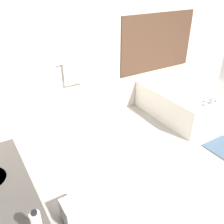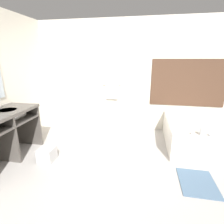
# 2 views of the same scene
# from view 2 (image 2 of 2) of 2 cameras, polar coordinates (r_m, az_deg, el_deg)

# --- Properties ---
(ground_plane) EXTENTS (16.00, 16.00, 0.00)m
(ground_plane) POSITION_cam_2_polar(r_m,az_deg,el_deg) (2.90, -2.15, -21.01)
(ground_plane) COLOR #A8A39E
(ground_plane) RESTS_ON ground
(wall_back_with_blinds) EXTENTS (7.40, 0.13, 2.70)m
(wall_back_with_blinds) POSITION_cam_2_polar(r_m,az_deg,el_deg) (4.49, 4.77, 11.41)
(wall_back_with_blinds) COLOR silver
(wall_back_with_blinds) RESTS_ON ground_plane
(vanity_counter) EXTENTS (0.64, 1.41, 0.91)m
(vanity_counter) POSITION_cam_2_polar(r_m,az_deg,el_deg) (3.57, -32.35, -4.08)
(vanity_counter) COLOR #4C4742
(vanity_counter) RESTS_ON ground_plane
(bathtub) EXTENTS (0.95, 1.53, 0.65)m
(bathtub) POSITION_cam_2_polar(r_m,az_deg,el_deg) (4.06, 24.14, -6.10)
(bathtub) COLOR silver
(bathtub) RESTS_ON ground_plane
(waste_bin) EXTENTS (0.27, 0.27, 0.25)m
(waste_bin) POSITION_cam_2_polar(r_m,az_deg,el_deg) (3.46, -20.50, -12.82)
(waste_bin) COLOR #B2B2B2
(waste_bin) RESTS_ON ground_plane
(bath_mat) EXTENTS (0.52, 0.64, 0.02)m
(bath_mat) POSITION_cam_2_polar(r_m,az_deg,el_deg) (3.10, 26.09, -19.98)
(bath_mat) COLOR slate
(bath_mat) RESTS_ON ground_plane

